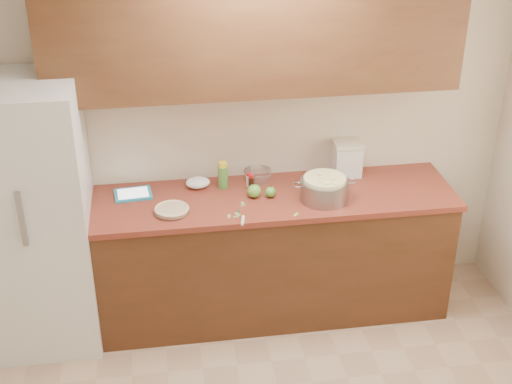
{
  "coord_description": "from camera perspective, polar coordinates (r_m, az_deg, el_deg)",
  "views": [
    {
      "loc": [
        -0.63,
        -2.63,
        3.17
      ],
      "look_at": [
        -0.02,
        1.43,
        0.98
      ],
      "focal_mm": 50.0,
      "sensor_mm": 36.0,
      "label": 1
    }
  ],
  "objects": [
    {
      "name": "mixing_bowl",
      "position": [
        4.92,
        0.14,
        1.42
      ],
      "size": [
        0.2,
        0.2,
        0.07
      ],
      "rotation": [
        0.0,
        0.0,
        -0.14
      ],
      "color": "silver",
      "rests_on": "counter_run"
    },
    {
      "name": "upper_cabinets",
      "position": [
        4.47,
        -0.12,
        12.29
      ],
      "size": [
        2.6,
        0.34,
        0.7
      ],
      "primitive_type": "cube",
      "color": "#57351A",
      "rests_on": "room_shell"
    },
    {
      "name": "peel_f",
      "position": [
        4.61,
        -1.08,
        -1.05
      ],
      "size": [
        0.03,
        0.02,
        0.0
      ],
      "primitive_type": "cube",
      "rotation": [
        0.0,
        0.0,
        -2.6
      ],
      "color": "#87BB5B",
      "rests_on": "counter_run"
    },
    {
      "name": "apple_center",
      "position": [
        4.7,
        1.16,
        0.0
      ],
      "size": [
        0.07,
        0.07,
        0.09
      ],
      "color": "#5CA334",
      "rests_on": "counter_run"
    },
    {
      "name": "paper_towel",
      "position": [
        4.84,
        -4.67,
        0.75
      ],
      "size": [
        0.18,
        0.15,
        0.07
      ],
      "primitive_type": "ellipsoid",
      "rotation": [
        0.0,
        0.0,
        0.13
      ],
      "color": "white",
      "rests_on": "counter_run"
    },
    {
      "name": "paring_knife",
      "position": [
        4.44,
        -1.12,
        -2.21
      ],
      "size": [
        0.06,
        0.21,
        0.02
      ],
      "rotation": [
        0.0,
        0.0,
        -0.19
      ],
      "color": "gray",
      "rests_on": "counter_run"
    },
    {
      "name": "room_shell",
      "position": [
        3.29,
        4.12,
        -6.65
      ],
      "size": [
        3.6,
        3.6,
        3.6
      ],
      "color": "tan",
      "rests_on": "ground"
    },
    {
      "name": "cinnamon_shaker",
      "position": [
        4.83,
        -0.57,
        0.97
      ],
      "size": [
        0.04,
        0.04,
        0.1
      ],
      "rotation": [
        0.0,
        0.0,
        0.02
      ],
      "color": "beige",
      "rests_on": "counter_run"
    },
    {
      "name": "flour_canister",
      "position": [
        5.01,
        7.29,
        2.75
      ],
      "size": [
        0.21,
        0.21,
        0.24
      ],
      "rotation": [
        0.0,
        0.0,
        -0.04
      ],
      "color": "silver",
      "rests_on": "counter_run"
    },
    {
      "name": "vanilla_bottle",
      "position": [
        4.79,
        -0.38,
        0.77
      ],
      "size": [
        0.04,
        0.04,
        0.11
      ],
      "rotation": [
        0.0,
        0.0,
        0.09
      ],
      "color": "black",
      "rests_on": "counter_run"
    },
    {
      "name": "apple_left",
      "position": [
        4.69,
        -0.16,
        0.08
      ],
      "size": [
        0.09,
        0.09,
        0.1
      ],
      "color": "#5CA334",
      "rests_on": "counter_run"
    },
    {
      "name": "colander",
      "position": [
        4.67,
        5.49,
        0.26
      ],
      "size": [
        0.42,
        0.32,
        0.16
      ],
      "rotation": [
        0.0,
        0.0,
        0.12
      ],
      "color": "gray",
      "rests_on": "counter_run"
    },
    {
      "name": "peel_a",
      "position": [
        4.49,
        -2.16,
        -1.95
      ],
      "size": [
        0.02,
        0.04,
        0.0
      ],
      "primitive_type": "cube",
      "rotation": [
        0.0,
        0.0,
        1.43
      ],
      "color": "#87BB5B",
      "rests_on": "counter_run"
    },
    {
      "name": "peel_c",
      "position": [
        4.51,
        3.22,
        -1.81
      ],
      "size": [
        0.04,
        0.04,
        0.0
      ],
      "primitive_type": "cube",
      "rotation": [
        0.0,
        0.0,
        -2.31
      ],
      "color": "#87BB5B",
      "rests_on": "counter_run"
    },
    {
      "name": "counter_run",
      "position": [
        4.96,
        0.16,
        -5.01
      ],
      "size": [
        2.64,
        0.68,
        0.92
      ],
      "color": "#542B17",
      "rests_on": "ground"
    },
    {
      "name": "pie",
      "position": [
        4.55,
        -6.75,
        -1.44
      ],
      "size": [
        0.23,
        0.23,
        0.04
      ],
      "rotation": [
        0.0,
        0.0,
        -0.09
      ],
      "color": "silver",
      "rests_on": "counter_run"
    },
    {
      "name": "peel_b",
      "position": [
        4.48,
        -1.63,
        -1.99
      ],
      "size": [
        0.03,
        0.02,
        0.0
      ],
      "primitive_type": "cube",
      "rotation": [
        0.0,
        0.0,
        0.15
      ],
      "color": "#87BB5B",
      "rests_on": "counter_run"
    },
    {
      "name": "tablet",
      "position": [
        4.8,
        -9.81,
        -0.16
      ],
      "size": [
        0.26,
        0.21,
        0.02
      ],
      "rotation": [
        0.0,
        0.0,
        0.09
      ],
      "color": "teal",
      "rests_on": "counter_run"
    },
    {
      "name": "peel_d",
      "position": [
        4.63,
        -1.05,
        -0.94
      ],
      "size": [
        0.03,
        0.05,
        0.0
      ],
      "primitive_type": "cube",
      "rotation": [
        0.0,
        0.0,
        -1.25
      ],
      "color": "#87BB5B",
      "rests_on": "counter_run"
    },
    {
      "name": "lemon_bottle",
      "position": [
        4.8,
        -2.65,
        1.34
      ],
      "size": [
        0.07,
        0.07,
        0.19
      ],
      "rotation": [
        0.0,
        0.0,
        -0.01
      ],
      "color": "#4C8C38",
      "rests_on": "counter_run"
    },
    {
      "name": "peel_e",
      "position": [
        4.51,
        -1.49,
        -1.79
      ],
      "size": [
        0.04,
        0.05,
        0.0
      ],
      "primitive_type": "cube",
      "rotation": [
        0.0,
        0.0,
        2.12
      ],
      "color": "#87BB5B",
      "rests_on": "counter_run"
    },
    {
      "name": "fridge",
      "position": [
        4.73,
        -17.3,
        -1.98
      ],
      "size": [
        0.7,
        0.7,
        1.8
      ],
      "primitive_type": "cube",
      "color": "silver",
      "rests_on": "ground"
    }
  ]
}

